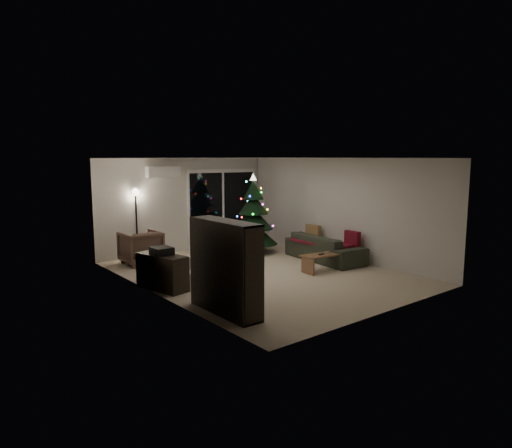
{
  "coord_description": "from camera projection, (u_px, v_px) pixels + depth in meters",
  "views": [
    {
      "loc": [
        -6.13,
        -7.56,
        2.48
      ],
      "look_at": [
        0.1,
        0.3,
        1.05
      ],
      "focal_mm": 32.0,
      "sensor_mm": 36.0,
      "label": 1
    }
  ],
  "objects": [
    {
      "name": "christmas_tree",
      "position": [
        253.0,
        213.0,
        12.07
      ],
      "size": [
        1.72,
        1.72,
        2.1
      ],
      "primitive_type": "cone",
      "rotation": [
        0.0,
        0.0,
        0.42
      ],
      "color": "black",
      "rests_on": "floor"
    },
    {
      "name": "sofa_throw",
      "position": [
        322.0,
        242.0,
        11.14
      ],
      "size": [
        0.68,
        1.57,
        0.05
      ],
      "primitive_type": "cube",
      "color": "maroon",
      "rests_on": "sofa"
    },
    {
      "name": "armchair",
      "position": [
        141.0,
        248.0,
        10.82
      ],
      "size": [
        0.87,
        0.89,
        0.8
      ],
      "primitive_type": "imported",
      "rotation": [
        0.0,
        0.0,
        3.12
      ],
      "color": "brown",
      "rests_on": "floor"
    },
    {
      "name": "ottoman",
      "position": [
        201.0,
        266.0,
        9.73
      ],
      "size": [
        0.6,
        0.6,
        0.43
      ],
      "primitive_type": "cube",
      "rotation": [
        0.0,
        0.0,
        0.3
      ],
      "color": "silver",
      "rests_on": "floor"
    },
    {
      "name": "sofa",
      "position": [
        325.0,
        248.0,
        11.23
      ],
      "size": [
        1.11,
        2.27,
        0.64
      ],
      "primitive_type": "imported",
      "rotation": [
        0.0,
        0.0,
        1.45
      ],
      "color": "#394131",
      "rests_on": "floor"
    },
    {
      "name": "room",
      "position": [
        237.0,
        219.0,
        11.28
      ],
      "size": [
        6.5,
        7.51,
        2.6
      ],
      "color": "beige",
      "rests_on": "ground"
    },
    {
      "name": "cardboard_box_a",
      "position": [
        182.0,
        281.0,
        8.79
      ],
      "size": [
        0.53,
        0.46,
        0.32
      ],
      "primitive_type": "cube",
      "rotation": [
        0.0,
        0.0,
        -0.31
      ],
      "color": "white",
      "rests_on": "floor"
    },
    {
      "name": "bookshelf",
      "position": [
        215.0,
        269.0,
        7.23
      ],
      "size": [
        0.83,
        1.56,
        1.52
      ],
      "primitive_type": null,
      "rotation": [
        0.0,
        0.0,
        0.31
      ],
      "color": "black",
      "rests_on": "floor"
    },
    {
      "name": "stereo",
      "position": [
        162.0,
        251.0,
        8.67
      ],
      "size": [
        0.34,
        0.41,
        0.14
      ],
      "primitive_type": "cube",
      "color": "black",
      "rests_on": "media_cabinet"
    },
    {
      "name": "remote_b",
      "position": [
        327.0,
        252.0,
        10.31
      ],
      "size": [
        0.14,
        0.09,
        0.02
      ],
      "primitive_type": "cube",
      "rotation": [
        0.0,
        0.0,
        0.35
      ],
      "color": "slate",
      "rests_on": "coffee_table"
    },
    {
      "name": "media_cabinet",
      "position": [
        162.0,
        272.0,
        8.73
      ],
      "size": [
        0.64,
        1.15,
        0.68
      ],
      "primitive_type": "cube",
      "rotation": [
        0.0,
        0.0,
        0.23
      ],
      "color": "black",
      "rests_on": "floor"
    },
    {
      "name": "cardboard_box_b",
      "position": [
        229.0,
        266.0,
        10.07
      ],
      "size": [
        0.39,
        0.3,
        0.27
      ],
      "primitive_type": "cube",
      "rotation": [
        0.0,
        0.0,
        -0.04
      ],
      "color": "white",
      "rests_on": "floor"
    },
    {
      "name": "cushion_a",
      "position": [
        313.0,
        233.0,
        11.85
      ],
      "size": [
        0.16,
        0.43,
        0.42
      ],
      "primitive_type": "cube",
      "rotation": [
        0.0,
        0.0,
        0.09
      ],
      "color": "#A87E48",
      "rests_on": "sofa"
    },
    {
      "name": "side_table",
      "position": [
        226.0,
        246.0,
        11.73
      ],
      "size": [
        0.44,
        0.44,
        0.53
      ],
      "primitive_type": "cylinder",
      "rotation": [
        0.0,
        0.0,
        0.03
      ],
      "color": "black",
      "rests_on": "floor"
    },
    {
      "name": "remote_a",
      "position": [
        321.0,
        254.0,
        10.12
      ],
      "size": [
        0.15,
        0.04,
        0.02
      ],
      "primitive_type": "cube",
      "color": "black",
      "rests_on": "coffee_table"
    },
    {
      "name": "cushion_b",
      "position": [
        352.0,
        240.0,
        10.84
      ],
      "size": [
        0.15,
        0.43,
        0.42
      ],
      "primitive_type": "cube",
      "rotation": [
        0.0,
        0.0,
        -0.07
      ],
      "color": "maroon",
      "rests_on": "sofa"
    },
    {
      "name": "floor_lamp",
      "position": [
        137.0,
        225.0,
        11.49
      ],
      "size": [
        0.27,
        0.27,
        1.69
      ],
      "primitive_type": "cylinder",
      "color": "black",
      "rests_on": "floor"
    },
    {
      "name": "coffee_table",
      "position": [
        326.0,
        262.0,
        10.24
      ],
      "size": [
        1.23,
        0.56,
        0.38
      ],
      "primitive_type": null,
      "rotation": [
        0.0,
        0.0,
        -0.12
      ],
      "color": "brown",
      "rests_on": "floor"
    }
  ]
}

